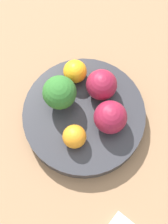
{
  "coord_description": "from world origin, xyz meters",
  "views": [
    {
      "loc": [
        -0.2,
        -0.04,
        0.65
      ],
      "look_at": [
        0.0,
        0.0,
        0.06
      ],
      "focal_mm": 60.0,
      "sensor_mm": 36.0,
      "label": 1
    }
  ],
  "objects_px": {
    "orange_front": "(75,71)",
    "orange_back": "(74,137)",
    "apple_green": "(102,85)",
    "apple_red": "(110,117)",
    "broccoli": "(60,93)",
    "bowl": "(84,117)"
  },
  "relations": [
    {
      "from": "bowl",
      "to": "orange_back",
      "type": "height_order",
      "value": "orange_back"
    },
    {
      "from": "apple_green",
      "to": "broccoli",
      "type": "bearing_deg",
      "value": 115.59
    },
    {
      "from": "orange_back",
      "to": "orange_front",
      "type": "bearing_deg",
      "value": 10.09
    },
    {
      "from": "apple_green",
      "to": "orange_front",
      "type": "distance_m",
      "value": 0.05
    },
    {
      "from": "bowl",
      "to": "apple_red",
      "type": "xyz_separation_m",
      "value": [
        -0.01,
        -0.04,
        0.04
      ]
    },
    {
      "from": "apple_red",
      "to": "apple_green",
      "type": "distance_m",
      "value": 0.06
    },
    {
      "from": "apple_green",
      "to": "orange_back",
      "type": "bearing_deg",
      "value": 163.11
    },
    {
      "from": "bowl",
      "to": "orange_front",
      "type": "xyz_separation_m",
      "value": [
        0.07,
        0.03,
        0.03
      ]
    },
    {
      "from": "bowl",
      "to": "apple_red",
      "type": "distance_m",
      "value": 0.06
    },
    {
      "from": "broccoli",
      "to": "orange_front",
      "type": "bearing_deg",
      "value": -17.51
    },
    {
      "from": "orange_back",
      "to": "broccoli",
      "type": "bearing_deg",
      "value": 29.61
    },
    {
      "from": "broccoli",
      "to": "orange_back",
      "type": "xyz_separation_m",
      "value": [
        -0.06,
        -0.04,
        -0.02
      ]
    },
    {
      "from": "broccoli",
      "to": "apple_red",
      "type": "xyz_separation_m",
      "value": [
        -0.02,
        -0.09,
        -0.01
      ]
    },
    {
      "from": "bowl",
      "to": "apple_green",
      "type": "bearing_deg",
      "value": -24.44
    },
    {
      "from": "apple_green",
      "to": "orange_back",
      "type": "xyz_separation_m",
      "value": [
        -0.09,
        0.03,
        -0.01
      ]
    },
    {
      "from": "orange_front",
      "to": "orange_back",
      "type": "distance_m",
      "value": 0.12
    },
    {
      "from": "orange_front",
      "to": "bowl",
      "type": "bearing_deg",
      "value": -157.47
    },
    {
      "from": "apple_green",
      "to": "orange_front",
      "type": "xyz_separation_m",
      "value": [
        0.02,
        0.05,
        -0.01
      ]
    },
    {
      "from": "orange_front",
      "to": "broccoli",
      "type": "bearing_deg",
      "value": 162.49
    },
    {
      "from": "apple_red",
      "to": "apple_green",
      "type": "xyz_separation_m",
      "value": [
        0.05,
        0.02,
        -0.0
      ]
    },
    {
      "from": "broccoli",
      "to": "orange_front",
      "type": "xyz_separation_m",
      "value": [
        0.05,
        -0.02,
        -0.02
      ]
    },
    {
      "from": "apple_red",
      "to": "apple_green",
      "type": "bearing_deg",
      "value": 23.29
    }
  ]
}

